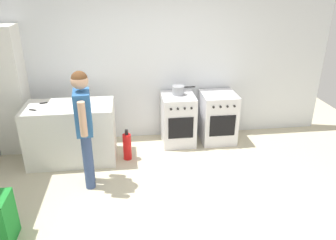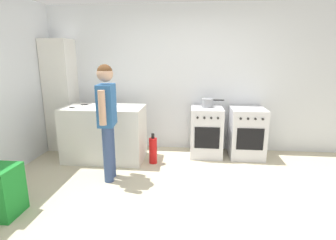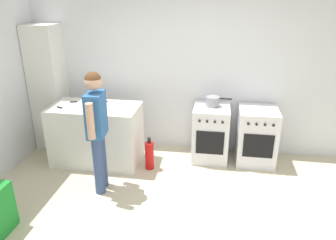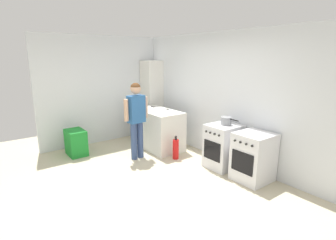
# 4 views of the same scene
# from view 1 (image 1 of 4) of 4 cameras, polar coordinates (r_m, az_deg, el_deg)

# --- Properties ---
(ground_plane) EXTENTS (8.00, 8.00, 0.00)m
(ground_plane) POSITION_cam_1_polar(r_m,az_deg,el_deg) (4.34, 0.26, -13.55)
(ground_plane) COLOR beige
(back_wall) EXTENTS (6.00, 0.10, 2.60)m
(back_wall) POSITION_cam_1_polar(r_m,az_deg,el_deg) (5.57, -2.35, 9.77)
(back_wall) COLOR silver
(back_wall) RESTS_ON ground
(counter_unit) EXTENTS (1.30, 0.70, 0.90)m
(counter_unit) POSITION_cam_1_polar(r_m,az_deg,el_deg) (5.20, -16.44, -2.19)
(counter_unit) COLOR silver
(counter_unit) RESTS_ON ground
(oven_left) EXTENTS (0.54, 0.62, 0.85)m
(oven_left) POSITION_cam_1_polar(r_m,az_deg,el_deg) (5.53, 1.75, 0.14)
(oven_left) COLOR silver
(oven_left) RESTS_ON ground
(oven_right) EXTENTS (0.57, 0.62, 0.85)m
(oven_right) POSITION_cam_1_polar(r_m,az_deg,el_deg) (5.67, 8.65, 0.48)
(oven_right) COLOR silver
(oven_right) RESTS_ON ground
(pot) EXTENTS (0.38, 0.20, 0.15)m
(pot) POSITION_cam_1_polar(r_m,az_deg,el_deg) (5.40, 1.82, 5.19)
(pot) COLOR gray
(pot) RESTS_ON oven_left
(knife_chef) EXTENTS (0.29, 0.16, 0.01)m
(knife_chef) POSITION_cam_1_polar(r_m,az_deg,el_deg) (4.95, -21.73, 1.50)
(knife_chef) COLOR silver
(knife_chef) RESTS_ON counter_unit
(knife_paring) EXTENTS (0.21, 0.08, 0.01)m
(knife_paring) POSITION_cam_1_polar(r_m,az_deg,el_deg) (5.23, -20.53, 2.81)
(knife_paring) COLOR silver
(knife_paring) RESTS_ON counter_unit
(knife_utility) EXTENTS (0.25, 0.09, 0.01)m
(knife_utility) POSITION_cam_1_polar(r_m,az_deg,el_deg) (5.22, -15.21, 3.46)
(knife_utility) COLOR silver
(knife_utility) RESTS_ON counter_unit
(person) EXTENTS (0.23, 0.57, 1.60)m
(person) POSITION_cam_1_polar(r_m,az_deg,el_deg) (4.29, -14.44, -0.14)
(person) COLOR #384C7A
(person) RESTS_ON ground
(fire_extinguisher) EXTENTS (0.13, 0.13, 0.50)m
(fire_extinguisher) POSITION_cam_1_polar(r_m,az_deg,el_deg) (5.13, -7.12, -4.59)
(fire_extinguisher) COLOR red
(fire_extinguisher) RESTS_ON ground
(larder_cabinet) EXTENTS (0.48, 0.44, 2.00)m
(larder_cabinet) POSITION_cam_1_polar(r_m,az_deg,el_deg) (5.68, -25.91, 4.53)
(larder_cabinet) COLOR silver
(larder_cabinet) RESTS_ON ground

